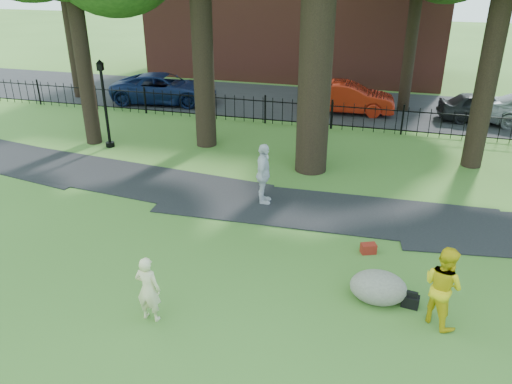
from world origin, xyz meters
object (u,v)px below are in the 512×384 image
(woman, at_px, (148,289))
(man, at_px, (443,286))
(boulder, at_px, (379,285))
(lamppost, at_px, (105,105))
(red_sedan, at_px, (347,98))

(woman, height_order, man, man)
(boulder, bearing_deg, man, -19.73)
(woman, height_order, lamppost, lamppost)
(man, xyz_separation_m, boulder, (-1.22, 0.44, -0.51))
(woman, distance_m, man, 5.86)
(lamppost, bearing_deg, boulder, -40.84)
(boulder, distance_m, red_sedan, 14.95)
(red_sedan, bearing_deg, boulder, -173.86)
(woman, bearing_deg, man, -162.99)
(boulder, height_order, red_sedan, red_sedan)
(boulder, bearing_deg, woman, -156.31)
(woman, relative_size, red_sedan, 0.32)
(woman, distance_m, lamppost, 11.21)
(woman, xyz_separation_m, man, (5.66, 1.51, 0.14))
(man, relative_size, lamppost, 0.51)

